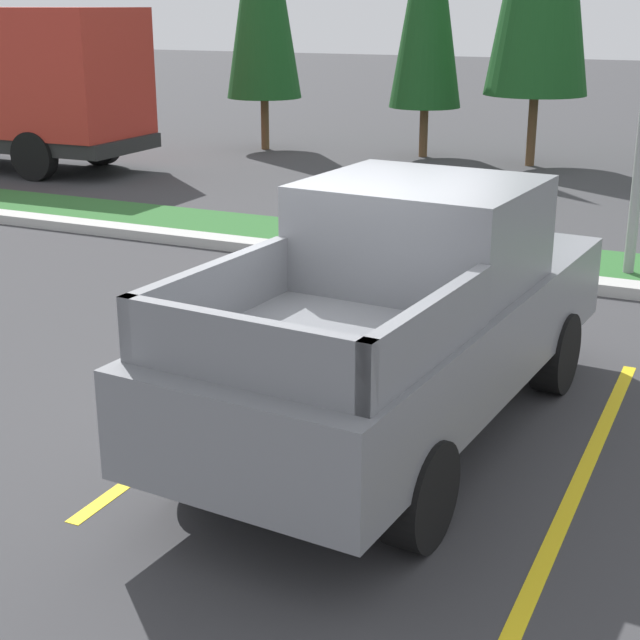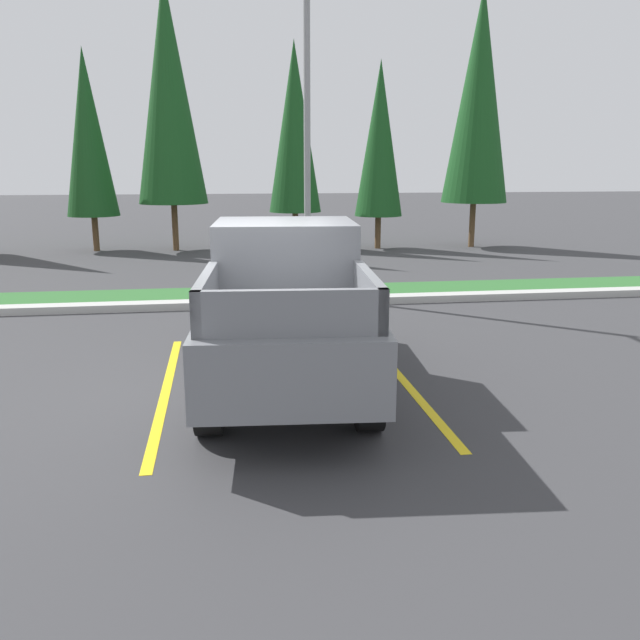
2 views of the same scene
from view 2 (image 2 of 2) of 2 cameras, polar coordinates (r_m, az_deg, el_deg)
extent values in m
plane|color=#38383A|center=(8.61, -7.10, -5.82)|extent=(120.00, 120.00, 0.00)
cube|color=yellow|center=(8.67, -13.17, -5.91)|extent=(0.12, 4.80, 0.01)
cube|color=yellow|center=(8.94, 7.10, -5.06)|extent=(0.12, 4.80, 0.01)
cube|color=#B2B2AD|center=(13.42, -7.67, 1.41)|extent=(56.00, 0.40, 0.15)
cube|color=#2D662D|center=(14.51, -7.74, 2.12)|extent=(56.00, 1.80, 0.06)
cylinder|color=black|center=(10.08, -7.91, -0.77)|extent=(0.34, 0.78, 0.76)
cylinder|color=black|center=(10.10, 1.76, -0.61)|extent=(0.34, 0.78, 0.76)
cylinder|color=black|center=(7.12, -9.55, -6.79)|extent=(0.34, 0.78, 0.76)
cylinder|color=black|center=(7.15, 4.22, -6.55)|extent=(0.34, 0.78, 0.76)
cube|color=slate|center=(8.43, -2.94, 0.08)|extent=(2.30, 5.33, 0.76)
cube|color=slate|center=(8.58, -3.04, 5.75)|extent=(1.88, 1.73, 0.84)
cube|color=#2D3842|center=(9.39, -3.13, 6.70)|extent=(1.62, 0.19, 0.63)
cube|color=slate|center=(6.92, -9.82, 2.08)|extent=(0.25, 1.90, 0.44)
cube|color=slate|center=(6.95, 4.26, 2.29)|extent=(0.25, 1.90, 0.44)
cube|color=slate|center=(6.00, -2.58, 0.57)|extent=(1.80, 0.24, 0.44)
cube|color=silver|center=(10.97, -3.18, 1.88)|extent=(1.81, 0.30, 0.28)
cylinder|color=gray|center=(14.17, -1.12, 15.23)|extent=(0.14, 0.14, 6.58)
cylinder|color=brown|center=(23.40, -18.82, 7.10)|extent=(0.20, 0.20, 1.16)
cone|color=#194C1E|center=(23.32, -19.43, 15.00)|extent=(1.68, 1.68, 5.30)
cylinder|color=brown|center=(22.80, -12.41, 7.86)|extent=(0.20, 0.20, 1.56)
cone|color=#194C1E|center=(22.83, -12.97, 18.76)|extent=(2.26, 2.26, 7.12)
cylinder|color=brown|center=(23.14, -2.14, 7.81)|extent=(0.20, 0.20, 1.23)
cone|color=#194C1E|center=(23.08, -2.21, 16.30)|extent=(1.78, 1.78, 5.61)
cylinder|color=brown|center=(22.95, 5.02, 7.58)|extent=(0.20, 0.20, 1.11)
cone|color=#194C1E|center=(22.86, 5.18, 15.31)|extent=(1.61, 1.61, 5.07)
cylinder|color=brown|center=(23.88, 13.01, 8.04)|extent=(0.20, 0.20, 1.55)
cone|color=#194C1E|center=(23.90, 13.57, 18.34)|extent=(2.24, 2.24, 7.05)
camera|label=1|loc=(3.56, 64.34, 16.60)|focal=53.48mm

